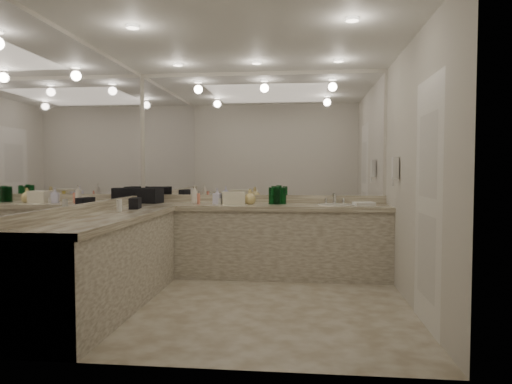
# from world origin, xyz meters

# --- Properties ---
(floor) EXTENTS (3.20, 3.20, 0.00)m
(floor) POSITION_xyz_m (0.00, 0.00, 0.00)
(floor) COLOR beige
(floor) RESTS_ON ground
(ceiling) EXTENTS (3.20, 3.20, 0.00)m
(ceiling) POSITION_xyz_m (0.00, 0.00, 2.60)
(ceiling) COLOR white
(ceiling) RESTS_ON floor
(wall_back) EXTENTS (3.20, 0.02, 2.60)m
(wall_back) POSITION_xyz_m (0.00, 1.50, 1.30)
(wall_back) COLOR beige
(wall_back) RESTS_ON floor
(wall_left) EXTENTS (0.02, 3.00, 2.60)m
(wall_left) POSITION_xyz_m (-1.60, 0.00, 1.30)
(wall_left) COLOR beige
(wall_left) RESTS_ON floor
(wall_right) EXTENTS (0.02, 3.00, 2.60)m
(wall_right) POSITION_xyz_m (1.60, 0.00, 1.30)
(wall_right) COLOR beige
(wall_right) RESTS_ON floor
(vanity_back_base) EXTENTS (3.20, 0.60, 0.84)m
(vanity_back_base) POSITION_xyz_m (0.00, 1.20, 0.42)
(vanity_back_base) COLOR beige
(vanity_back_base) RESTS_ON floor
(vanity_back_top) EXTENTS (3.20, 0.64, 0.06)m
(vanity_back_top) POSITION_xyz_m (0.00, 1.19, 0.87)
(vanity_back_top) COLOR beige
(vanity_back_top) RESTS_ON vanity_back_base
(vanity_left_base) EXTENTS (0.60, 2.40, 0.84)m
(vanity_left_base) POSITION_xyz_m (-1.30, -0.30, 0.42)
(vanity_left_base) COLOR beige
(vanity_left_base) RESTS_ON floor
(vanity_left_top) EXTENTS (0.64, 2.42, 0.06)m
(vanity_left_top) POSITION_xyz_m (-1.29, -0.30, 0.87)
(vanity_left_top) COLOR beige
(vanity_left_top) RESTS_ON vanity_left_base
(backsplash_back) EXTENTS (3.20, 0.04, 0.10)m
(backsplash_back) POSITION_xyz_m (0.00, 1.48, 0.95)
(backsplash_back) COLOR beige
(backsplash_back) RESTS_ON vanity_back_top
(backsplash_left) EXTENTS (0.04, 3.00, 0.10)m
(backsplash_left) POSITION_xyz_m (-1.58, 0.00, 0.95)
(backsplash_left) COLOR beige
(backsplash_left) RESTS_ON vanity_left_top
(mirror_back) EXTENTS (3.12, 0.01, 1.55)m
(mirror_back) POSITION_xyz_m (0.00, 1.49, 1.77)
(mirror_back) COLOR white
(mirror_back) RESTS_ON wall_back
(mirror_left) EXTENTS (0.01, 2.92, 1.55)m
(mirror_left) POSITION_xyz_m (-1.59, 0.00, 1.77)
(mirror_left) COLOR white
(mirror_left) RESTS_ON wall_left
(sink) EXTENTS (0.44, 0.44, 0.03)m
(sink) POSITION_xyz_m (0.95, 1.20, 0.90)
(sink) COLOR white
(sink) RESTS_ON vanity_back_top
(faucet) EXTENTS (0.24, 0.16, 0.14)m
(faucet) POSITION_xyz_m (0.95, 1.41, 0.97)
(faucet) COLOR silver
(faucet) RESTS_ON vanity_back_top
(wall_phone) EXTENTS (0.06, 0.10, 0.24)m
(wall_phone) POSITION_xyz_m (1.56, 0.70, 1.35)
(wall_phone) COLOR white
(wall_phone) RESTS_ON wall_right
(door) EXTENTS (0.02, 0.82, 2.10)m
(door) POSITION_xyz_m (1.59, -0.50, 1.05)
(door) COLOR white
(door) RESTS_ON wall_right
(black_toiletry_bag) EXTENTS (0.37, 0.29, 0.19)m
(black_toiletry_bag) POSITION_xyz_m (-1.44, 1.26, 0.99)
(black_toiletry_bag) COLOR black
(black_toiletry_bag) RESTS_ON vanity_back_top
(black_bag_spill) EXTENTS (0.14, 0.24, 0.12)m
(black_bag_spill) POSITION_xyz_m (-1.30, 0.43, 0.96)
(black_bag_spill) COLOR black
(black_bag_spill) RESTS_ON vanity_left_top
(cream_cosmetic_case) EXTENTS (0.31, 0.24, 0.16)m
(cream_cosmetic_case) POSITION_xyz_m (-0.32, 1.17, 0.98)
(cream_cosmetic_case) COLOR beige
(cream_cosmetic_case) RESTS_ON vanity_back_top
(hand_towel) EXTENTS (0.27, 0.21, 0.04)m
(hand_towel) POSITION_xyz_m (1.28, 1.16, 0.92)
(hand_towel) COLOR white
(hand_towel) RESTS_ON vanity_back_top
(lotion_left) EXTENTS (0.05, 0.05, 0.12)m
(lotion_left) POSITION_xyz_m (-1.30, -0.01, 0.96)
(lotion_left) COLOR white
(lotion_left) RESTS_ON vanity_left_top
(soap_bottle_a) EXTENTS (0.09, 0.09, 0.23)m
(soap_bottle_a) POSITION_xyz_m (-0.82, 1.21, 1.02)
(soap_bottle_a) COLOR silver
(soap_bottle_a) RESTS_ON vanity_back_top
(soap_bottle_b) EXTENTS (0.11, 0.11, 0.20)m
(soap_bottle_b) POSITION_xyz_m (-0.52, 1.17, 1.00)
(soap_bottle_b) COLOR white
(soap_bottle_b) RESTS_ON vanity_back_top
(soap_bottle_c) EXTENTS (0.19, 0.19, 0.19)m
(soap_bottle_c) POSITION_xyz_m (-0.11, 1.20, 1.00)
(soap_bottle_c) COLOR #D8C074
(soap_bottle_c) RESTS_ON vanity_back_top
(green_bottle_0) EXTENTS (0.07, 0.07, 0.19)m
(green_bottle_0) POSITION_xyz_m (0.21, 1.26, 0.99)
(green_bottle_0) COLOR #0A571D
(green_bottle_0) RESTS_ON vanity_back_top
(green_bottle_1) EXTENTS (0.07, 0.07, 0.21)m
(green_bottle_1) POSITION_xyz_m (0.15, 1.24, 1.01)
(green_bottle_1) COLOR #0A571D
(green_bottle_1) RESTS_ON vanity_back_top
(green_bottle_2) EXTENTS (0.07, 0.07, 0.21)m
(green_bottle_2) POSITION_xyz_m (0.31, 1.27, 1.00)
(green_bottle_2) COLOR #0A571D
(green_bottle_2) RESTS_ON vanity_back_top
(green_bottle_3) EXTENTS (0.07, 0.07, 0.22)m
(green_bottle_3) POSITION_xyz_m (0.22, 1.22, 1.01)
(green_bottle_3) COLOR #0A571D
(green_bottle_3) RESTS_ON vanity_back_top
(green_bottle_4) EXTENTS (0.07, 0.07, 0.19)m
(green_bottle_4) POSITION_xyz_m (0.24, 1.24, 1.00)
(green_bottle_4) COLOR #0A571D
(green_bottle_4) RESTS_ON vanity_back_top
(amenity_bottle_0) EXTENTS (0.06, 0.06, 0.09)m
(amenity_bottle_0) POSITION_xyz_m (-0.37, 1.20, 0.95)
(amenity_bottle_0) COLOR #3F3F4C
(amenity_bottle_0) RESTS_ON vanity_back_top
(amenity_bottle_1) EXTENTS (0.04, 0.04, 0.08)m
(amenity_bottle_1) POSITION_xyz_m (-0.48, 1.12, 0.94)
(amenity_bottle_1) COLOR white
(amenity_bottle_1) RESTS_ON vanity_back_top
(amenity_bottle_2) EXTENTS (0.05, 0.05, 0.10)m
(amenity_bottle_2) POSITION_xyz_m (-0.32, 1.22, 0.95)
(amenity_bottle_2) COLOR silver
(amenity_bottle_2) RESTS_ON vanity_back_top
(amenity_bottle_3) EXTENTS (0.07, 0.07, 0.12)m
(amenity_bottle_3) POSITION_xyz_m (-0.44, 1.21, 0.96)
(amenity_bottle_3) COLOR silver
(amenity_bottle_3) RESTS_ON vanity_back_top
(amenity_bottle_4) EXTENTS (0.04, 0.04, 0.13)m
(amenity_bottle_4) POSITION_xyz_m (-0.77, 1.20, 0.97)
(amenity_bottle_4) COLOR #E57F66
(amenity_bottle_4) RESTS_ON vanity_back_top
(amenity_bottle_5) EXTENTS (0.05, 0.05, 0.13)m
(amenity_bottle_5) POSITION_xyz_m (-0.38, 1.34, 0.97)
(amenity_bottle_5) COLOR #F2D84C
(amenity_bottle_5) RESTS_ON vanity_back_top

